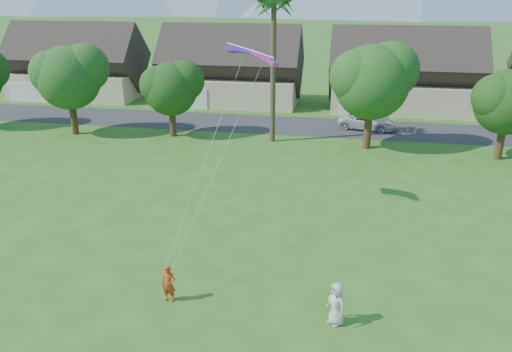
% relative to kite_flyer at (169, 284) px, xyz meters
% --- Properties ---
extents(street, '(90.00, 7.00, 0.01)m').
position_rel_kite_flyer_xyz_m(street, '(2.70, 29.62, -0.83)').
color(street, '#2D2D30').
rests_on(street, ground).
extents(kite_flyer, '(0.62, 0.41, 1.68)m').
position_rel_kite_flyer_xyz_m(kite_flyer, '(0.00, 0.00, 0.00)').
color(kite_flyer, '#C03B15').
rests_on(kite_flyer, ground).
extents(watcher, '(1.03, 1.04, 1.82)m').
position_rel_kite_flyer_xyz_m(watcher, '(7.00, -0.24, 0.07)').
color(watcher, beige).
rests_on(watcher, ground).
extents(parked_car, '(5.63, 3.51, 1.45)m').
position_rel_kite_flyer_xyz_m(parked_car, '(8.84, 29.62, -0.11)').
color(parked_car, silver).
rests_on(parked_car, ground).
extents(houses_row, '(72.75, 8.19, 8.86)m').
position_rel_kite_flyer_xyz_m(houses_row, '(3.20, 38.61, 2.60)').
color(houses_row, beige).
rests_on(houses_row, ground).
extents(tree_row, '(62.27, 6.67, 8.45)m').
position_rel_kite_flyer_xyz_m(tree_row, '(1.56, 23.54, 4.05)').
color(tree_row, '#47301C').
rests_on(tree_row, ground).
extents(parafoil_kite, '(3.03, 1.27, 0.50)m').
position_rel_kite_flyer_xyz_m(parafoil_kite, '(1.74, 9.99, 8.41)').
color(parafoil_kite, '#501CD2').
rests_on(parafoil_kite, ground).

